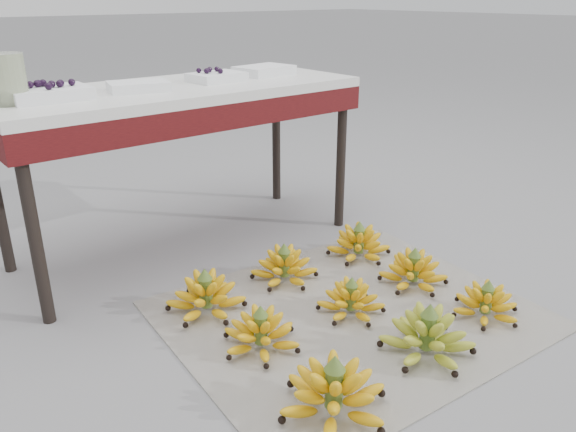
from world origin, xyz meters
TOP-DOWN VIEW (x-y plane):
  - ground at (0.00, 0.00)m, footprint 60.00×60.00m
  - newspaper_mat at (0.05, 0.03)m, footprint 1.34×1.15m
  - bunch_front_left at (-0.35, -0.31)m, footprint 0.39×0.39m
  - bunch_front_center at (0.07, -0.30)m, footprint 0.35×0.35m
  - bunch_front_right at (0.42, -0.29)m, footprint 0.28×0.28m
  - bunch_mid_left at (-0.32, 0.06)m, footprint 0.30×0.30m
  - bunch_mid_center at (0.06, 0.03)m, footprint 0.26×0.26m
  - bunch_mid_right at (0.40, 0.03)m, footprint 0.28×0.28m
  - bunch_back_left at (-0.34, 0.37)m, footprint 0.36×0.36m
  - bunch_back_center at (0.03, 0.38)m, footprint 0.34×0.34m
  - bunch_back_right at (0.42, 0.35)m, footprint 0.36×0.36m
  - vendor_table at (-0.10, 0.93)m, footprint 1.53×0.61m
  - tray_far_left at (-0.62, 0.91)m, footprint 0.27×0.20m
  - tray_left at (-0.29, 0.89)m, footprint 0.26×0.21m
  - tray_right at (0.09, 0.92)m, footprint 0.24×0.19m
  - tray_far_right at (0.37, 0.96)m, footprint 0.28×0.22m
  - glass_jar at (-0.76, 0.91)m, footprint 0.15×0.15m

SIDE VIEW (x-z plane):
  - ground at x=0.00m, z-range 0.00..0.00m
  - newspaper_mat at x=0.05m, z-range 0.00..0.01m
  - bunch_front_right at x=0.42m, z-range -0.02..0.13m
  - bunch_mid_center at x=0.06m, z-range -0.02..0.13m
  - bunch_mid_left at x=-0.32m, z-range -0.02..0.14m
  - bunch_mid_right at x=0.40m, z-range -0.02..0.14m
  - bunch_back_center at x=0.03m, z-range -0.02..0.14m
  - bunch_back_right at x=0.42m, z-range -0.02..0.15m
  - bunch_back_left at x=-0.34m, z-range -0.02..0.15m
  - bunch_front_center at x=0.07m, z-range -0.02..0.16m
  - bunch_front_left at x=-0.35m, z-range -0.02..0.16m
  - vendor_table at x=-0.10m, z-range 0.28..1.02m
  - tray_left at x=-0.29m, z-range 0.73..0.77m
  - tray_right at x=0.09m, z-range 0.72..0.78m
  - tray_far_right at x=0.37m, z-range 0.73..0.77m
  - tray_far_left at x=-0.62m, z-range 0.72..0.79m
  - glass_jar at x=-0.76m, z-range 0.73..0.90m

